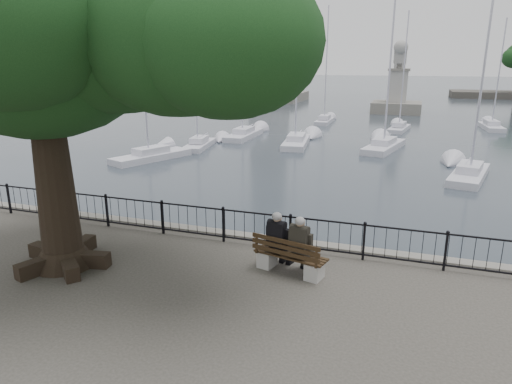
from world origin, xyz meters
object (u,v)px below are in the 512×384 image
at_px(bench, 289,260).
at_px(tree, 69,26).
at_px(person_right, 302,247).
at_px(lion_monument, 397,95).
at_px(lighthouse, 270,9).
at_px(person_left, 280,242).

distance_m(bench, tree, 7.42).
bearing_deg(person_right, lion_monument, 89.58).
relative_size(person_right, tree, 0.14).
relative_size(lighthouse, lion_monument, 3.78).
bearing_deg(lion_monument, person_left, -91.14).
bearing_deg(person_left, person_right, -13.54).
relative_size(bench, lion_monument, 0.22).
bearing_deg(person_right, person_left, 166.46).
xyz_separation_m(person_left, tree, (-4.50, -1.46, 5.13)).
height_order(bench, person_right, person_right).
distance_m(bench, person_right, 0.48).
height_order(lighthouse, lion_monument, lighthouse).
bearing_deg(lion_monument, lighthouse, 148.90).
xyz_separation_m(bench, lighthouse, (-19.34, 60.89, 12.34)).
bearing_deg(bench, person_left, 149.38).
height_order(bench, lion_monument, lion_monument).
bearing_deg(person_left, lion_monument, 88.86).
bearing_deg(lighthouse, bench, -72.37).
distance_m(bench, lion_monument, 48.83).
relative_size(person_left, person_right, 1.00).
relative_size(bench, person_right, 1.25).
relative_size(tree, lighthouse, 0.34).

